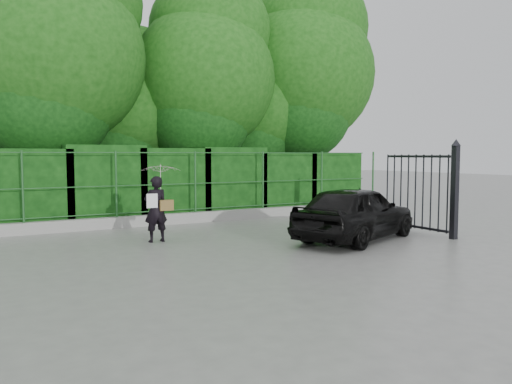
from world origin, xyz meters
TOP-DOWN VIEW (x-y plane):
  - ground at (0.00, 0.00)m, footprint 80.00×80.00m
  - kerb at (0.00, 4.50)m, footprint 14.00×0.25m
  - fence at (0.22, 4.50)m, footprint 14.13×0.06m
  - hedge at (-0.10, 5.50)m, footprint 14.20×1.20m
  - trees at (1.14, 7.74)m, footprint 17.10×6.15m
  - gate at (4.60, -0.72)m, footprint 0.22×2.33m
  - woman at (-1.55, 1.92)m, footprint 0.87×0.89m
  - car at (2.47, -0.18)m, footprint 4.09×2.82m

SIDE VIEW (x-z plane):
  - ground at x=0.00m, z-range 0.00..0.00m
  - kerb at x=0.00m, z-range 0.00..0.30m
  - car at x=2.47m, z-range 0.00..1.29m
  - hedge at x=-0.10m, z-range -0.05..2.21m
  - woman at x=-1.55m, z-range 0.28..2.06m
  - gate at x=4.60m, z-range 0.01..2.37m
  - fence at x=0.22m, z-range 0.30..2.10m
  - trees at x=1.14m, z-range 0.58..8.66m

